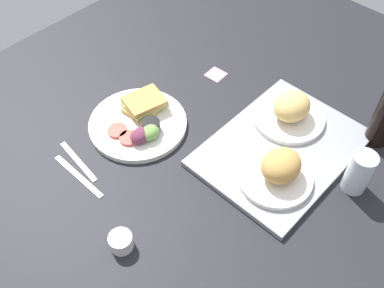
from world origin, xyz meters
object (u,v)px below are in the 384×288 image
(espresso_cup, at_px, (121,242))
(knife, at_px, (78,176))
(bread_plate_far, at_px, (279,170))
(sticky_note, at_px, (216,74))
(bread_plate_near, at_px, (290,111))
(drinking_glass, at_px, (359,172))
(serving_tray, at_px, (281,149))
(plate_with_salad, at_px, (140,121))
(fork, at_px, (78,161))

(espresso_cup, relative_size, knife, 0.29)
(bread_plate_far, height_order, sticky_note, bread_plate_far)
(bread_plate_near, height_order, drinking_glass, drinking_glass)
(serving_tray, relative_size, espresso_cup, 8.04)
(plate_with_salad, xyz_separation_m, fork, (0.21, -0.02, -0.01))
(fork, relative_size, knife, 0.89)
(bread_plate_far, distance_m, plate_with_salad, 0.42)
(espresso_cup, bearing_deg, bread_plate_far, 158.93)
(bread_plate_near, relative_size, drinking_glass, 1.70)
(bread_plate_far, height_order, plate_with_salad, bread_plate_far)
(espresso_cup, height_order, fork, espresso_cup)
(plate_with_salad, bearing_deg, bread_plate_far, 104.85)
(serving_tray, height_order, drinking_glass, drinking_glass)
(drinking_glass, bearing_deg, bread_plate_near, -105.43)
(bread_plate_near, xyz_separation_m, bread_plate_far, (0.19, 0.10, 0.00))
(serving_tray, bearing_deg, drinking_glass, 98.21)
(bread_plate_near, distance_m, fork, 0.61)
(sticky_note, bearing_deg, serving_tray, 71.30)
(bread_plate_far, bearing_deg, knife, -48.47)
(plate_with_salad, bearing_deg, bread_plate_near, 134.81)
(fork, bearing_deg, bread_plate_near, 63.41)
(knife, distance_m, sticky_note, 0.55)
(bread_plate_near, height_order, espresso_cup, bread_plate_near)
(plate_with_salad, height_order, drinking_glass, drinking_glass)
(bread_plate_near, bearing_deg, serving_tray, 25.56)
(bread_plate_far, distance_m, espresso_cup, 0.43)
(espresso_cup, bearing_deg, sticky_note, -158.41)
(espresso_cup, bearing_deg, serving_tray, 168.52)
(serving_tray, relative_size, knife, 2.37)
(plate_with_salad, distance_m, espresso_cup, 0.38)
(bread_plate_far, xyz_separation_m, espresso_cup, (0.40, -0.15, -0.03))
(knife, bearing_deg, drinking_glass, 40.45)
(bread_plate_far, height_order, espresso_cup, bread_plate_far)
(serving_tray, xyz_separation_m, bread_plate_far, (0.09, 0.05, 0.04))
(bread_plate_far, height_order, fork, bread_plate_far)
(espresso_cup, distance_m, knife, 0.24)
(bread_plate_far, bearing_deg, sticky_note, -118.04)
(drinking_glass, height_order, fork, drinking_glass)
(plate_with_salad, xyz_separation_m, drinking_glass, (-0.23, 0.56, 0.04))
(espresso_cup, bearing_deg, fork, -106.70)
(bread_plate_far, xyz_separation_m, knife, (0.34, -0.39, -0.05))
(espresso_cup, distance_m, fork, 0.29)
(drinking_glass, distance_m, espresso_cup, 0.61)
(bread_plate_near, xyz_separation_m, knife, (0.54, -0.29, -0.05))
(bread_plate_near, height_order, plate_with_salad, bread_plate_near)
(bread_plate_near, relative_size, espresso_cup, 3.73)
(bread_plate_far, distance_m, drinking_glass, 0.20)
(plate_with_salad, bearing_deg, serving_tray, 119.83)
(espresso_cup, bearing_deg, knife, -102.60)
(serving_tray, relative_size, sticky_note, 8.04)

